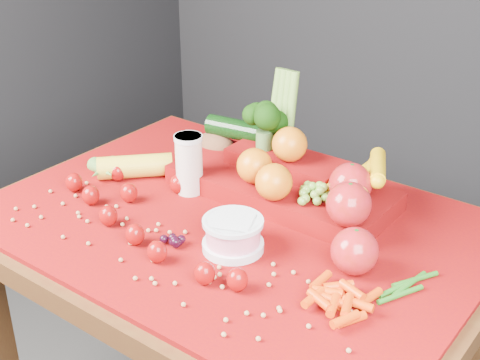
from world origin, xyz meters
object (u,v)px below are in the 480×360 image
Objects in this scene: table at (235,261)px; produce_mound at (294,177)px; milk_glass at (189,162)px; yogurt_bowl at (233,234)px.

table is 1.83× the size of produce_mound.
produce_mound reaches higher than milk_glass.
table is 0.25m from milk_glass.
milk_glass reaches higher than yogurt_bowl.
table is at bearing -14.33° from milk_glass.
yogurt_bowl is 0.21× the size of produce_mound.
table is 7.75× the size of milk_glass.
yogurt_bowl is 0.24m from produce_mound.
milk_glass is (-0.16, 0.04, 0.18)m from table.
milk_glass is 0.24m from produce_mound.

